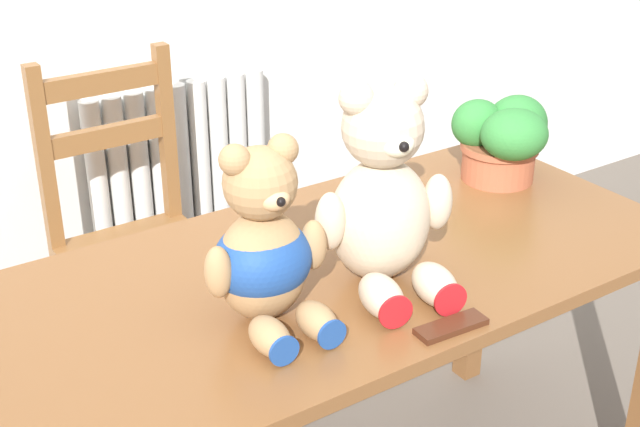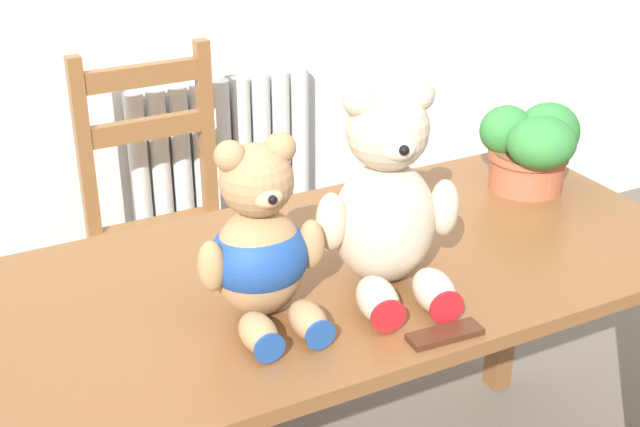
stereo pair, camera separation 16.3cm
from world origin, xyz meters
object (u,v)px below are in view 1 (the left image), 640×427
at_px(wooden_chair_behind, 137,244).
at_px(teddy_bear_left, 264,251).
at_px(teddy_bear_right, 384,198).
at_px(chocolate_bar, 451,326).
at_px(potted_plant, 504,137).

bearing_deg(wooden_chair_behind, teddy_bear_left, 83.16).
height_order(teddy_bear_right, chocolate_bar, teddy_bear_right).
distance_m(wooden_chair_behind, chocolate_bar, 1.17).
bearing_deg(teddy_bear_right, teddy_bear_left, 10.67).
distance_m(teddy_bear_right, chocolate_bar, 0.27).
xyz_separation_m(wooden_chair_behind, teddy_bear_right, (0.15, -0.91, 0.45)).
xyz_separation_m(teddy_bear_right, chocolate_bar, (-0.01, -0.21, -0.17)).
xyz_separation_m(wooden_chair_behind, teddy_bear_left, (-0.11, -0.90, 0.42)).
relative_size(teddy_bear_left, chocolate_bar, 2.51).
bearing_deg(teddy_bear_left, wooden_chair_behind, -94.46).
xyz_separation_m(teddy_bear_left, potted_plant, (0.81, 0.22, -0.03)).
distance_m(teddy_bear_left, teddy_bear_right, 0.26).
bearing_deg(potted_plant, chocolate_bar, -141.27).
bearing_deg(teddy_bear_left, chocolate_bar, 141.66).
bearing_deg(teddy_bear_right, wooden_chair_behind, -68.56).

